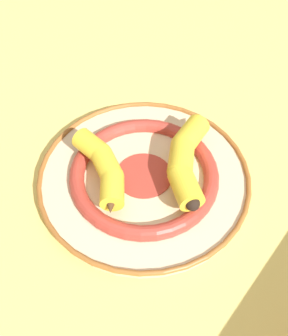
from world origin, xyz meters
name	(u,v)px	position (x,y,z in m)	size (l,w,h in m)	color
ground_plane	(165,182)	(0.00, 0.00, 0.00)	(2.80, 2.80, 0.00)	#E5CC6B
decorative_bowl	(144,176)	(0.02, -0.02, 0.01)	(0.34, 0.34, 0.03)	beige
banana_a	(104,168)	(0.08, -0.06, 0.05)	(0.09, 0.17, 0.04)	yellow
banana_b	(186,157)	(-0.03, 0.01, 0.05)	(0.16, 0.13, 0.04)	yellow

